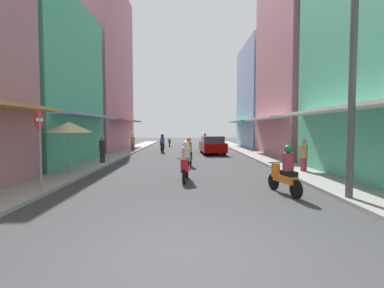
% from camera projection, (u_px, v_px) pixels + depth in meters
% --- Properties ---
extents(ground_plane, '(84.71, 84.71, 0.00)m').
position_uv_depth(ground_plane, '(187.00, 158.00, 19.77)').
color(ground_plane, '#38383A').
extents(sidewalk_left, '(1.73, 46.50, 0.12)m').
position_uv_depth(sidewalk_left, '(111.00, 158.00, 19.67)').
color(sidewalk_left, '#9E9991').
rests_on(sidewalk_left, ground).
extents(sidewalk_right, '(1.73, 46.50, 0.12)m').
position_uv_depth(sidewalk_right, '(263.00, 157.00, 19.85)').
color(sidewalk_right, gray).
rests_on(sidewalk_right, ground).
extents(building_left_mid, '(7.05, 8.52, 9.34)m').
position_uv_depth(building_left_mid, '(29.00, 83.00, 16.45)').
color(building_left_mid, '#4CB28C').
rests_on(building_left_mid, ground).
extents(building_left_far, '(7.05, 11.00, 15.50)m').
position_uv_depth(building_left_far, '(90.00, 68.00, 26.79)').
color(building_left_far, '#B7727F').
rests_on(building_left_far, ground).
extents(building_right_mid, '(7.05, 8.88, 14.62)m').
position_uv_depth(building_right_mid, '(311.00, 57.00, 20.96)').
color(building_right_mid, '#B7727F').
rests_on(building_right_mid, ground).
extents(building_right_far, '(7.05, 8.99, 10.97)m').
position_uv_depth(building_right_far, '(272.00, 96.00, 30.71)').
color(building_right_far, '#8CA5CC').
rests_on(building_right_far, ground).
extents(motorbike_silver, '(0.55, 1.81, 0.96)m').
position_uv_depth(motorbike_silver, '(169.00, 142.00, 32.39)').
color(motorbike_silver, black).
rests_on(motorbike_silver, ground).
extents(motorbike_blue, '(0.58, 1.80, 1.58)m').
position_uv_depth(motorbike_blue, '(188.00, 153.00, 16.04)').
color(motorbike_blue, black).
rests_on(motorbike_blue, ground).
extents(motorbike_red, '(0.55, 1.81, 1.58)m').
position_uv_depth(motorbike_red, '(186.00, 163.00, 11.32)').
color(motorbike_red, black).
rests_on(motorbike_red, ground).
extents(motorbike_white, '(0.55, 1.81, 1.58)m').
position_uv_depth(motorbike_white, '(205.00, 142.00, 27.92)').
color(motorbike_white, black).
rests_on(motorbike_white, ground).
extents(motorbike_maroon, '(0.62, 1.79, 1.58)m').
position_uv_depth(motorbike_maroon, '(162.00, 144.00, 24.57)').
color(motorbike_maroon, black).
rests_on(motorbike_maroon, ground).
extents(motorbike_orange, '(0.67, 1.77, 1.58)m').
position_uv_depth(motorbike_orange, '(285.00, 172.00, 9.06)').
color(motorbike_orange, black).
rests_on(motorbike_orange, ground).
extents(parked_car, '(1.97, 4.19, 1.45)m').
position_uv_depth(parked_car, '(212.00, 145.00, 23.05)').
color(parked_car, '#8C0000').
rests_on(parked_car, ground).
extents(pedestrian_far, '(0.34, 0.34, 1.58)m').
position_uv_depth(pedestrian_far, '(304.00, 156.00, 13.19)').
color(pedestrian_far, '#99333F').
rests_on(pedestrian_far, ground).
extents(pedestrian_midway, '(0.34, 0.34, 1.61)m').
position_uv_depth(pedestrian_midway, '(133.00, 143.00, 24.97)').
color(pedestrian_midway, '#334C8C').
rests_on(pedestrian_midway, ground).
extents(pedestrian_crossing, '(0.34, 0.34, 1.64)m').
position_uv_depth(pedestrian_crossing, '(102.00, 150.00, 16.41)').
color(pedestrian_crossing, '#262628').
rests_on(pedestrian_crossing, ground).
extents(vendor_umbrella, '(1.95, 1.95, 2.36)m').
position_uv_depth(vendor_umbrella, '(69.00, 127.00, 12.22)').
color(vendor_umbrella, '#99999E').
rests_on(vendor_umbrella, ground).
extents(utility_pole, '(0.20, 1.20, 6.54)m').
position_uv_depth(utility_pole, '(352.00, 83.00, 8.01)').
color(utility_pole, '#4C4C4F').
rests_on(utility_pole, ground).
extents(street_sign_no_entry, '(0.07, 0.60, 2.65)m').
position_uv_depth(street_sign_no_entry, '(40.00, 140.00, 8.79)').
color(street_sign_no_entry, gray).
rests_on(street_sign_no_entry, ground).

